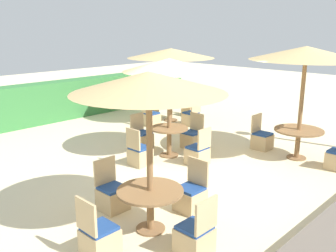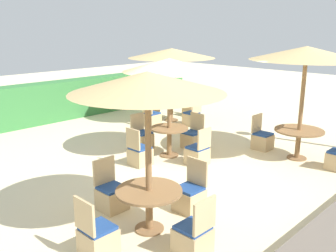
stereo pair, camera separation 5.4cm
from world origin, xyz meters
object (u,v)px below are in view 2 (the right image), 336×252
at_px(patio_chair_back_right_west, 152,118).
at_px(patio_chair_center_south, 198,154).
at_px(parasol_center, 169,65).
at_px(patio_chair_back_right_east, 191,109).
at_px(patio_chair_back_right_north, 151,109).
at_px(patio_chair_center_east, 192,138).
at_px(parasol_front_right, 306,54).
at_px(round_table_front_left, 149,198).
at_px(patio_chair_front_left_west, 97,238).
at_px(round_table_back_right, 171,104).
at_px(patio_chair_front_left_east, 190,197).
at_px(round_table_center, 169,134).
at_px(parasol_back_right, 172,53).
at_px(patio_chair_back_right_south, 192,118).
at_px(patio_chair_center_west, 140,154).
at_px(patio_chair_front_left_north, 111,196).
at_px(patio_chair_center_north, 142,138).
at_px(round_table_front_right, 299,135).
at_px(patio_chair_front_right_north, 262,140).
at_px(parasol_front_left, 147,83).
at_px(patio_chair_front_left_south, 193,238).

relative_size(patio_chair_back_right_west, patio_chair_center_south, 1.00).
bearing_deg(parasol_center, patio_chair_back_right_east, 33.87).
height_order(patio_chair_back_right_north, patio_chair_center_east, same).
xyz_separation_m(parasol_front_right, round_table_front_left, (-4.92, 0.16, -2.05)).
bearing_deg(patio_chair_front_left_west, round_table_back_right, 126.23).
height_order(patio_chair_back_right_west, patio_chair_front_left_east, same).
distance_m(parasol_front_right, round_table_center, 3.81).
height_order(parasol_back_right, patio_chair_back_right_south, parasol_back_right).
distance_m(patio_chair_center_west, patio_chair_front_left_north, 2.27).
height_order(round_table_front_left, patio_chair_front_left_east, patio_chair_front_left_east).
height_order(round_table_back_right, patio_chair_center_east, patio_chair_center_east).
xyz_separation_m(patio_chair_center_north, patio_chair_front_left_east, (-1.81, -3.31, 0.00)).
bearing_deg(patio_chair_center_north, patio_chair_center_east, 134.97).
bearing_deg(parasol_center, patio_chair_center_north, 92.35).
distance_m(parasol_center, patio_chair_front_left_north, 3.71).
relative_size(parasol_front_right, patio_chair_back_right_north, 2.99).
height_order(parasol_center, patio_chair_center_west, parasol_center).
bearing_deg(patio_chair_center_east, patio_chair_front_left_east, 129.99).
bearing_deg(parasol_front_right, patio_chair_back_right_south, 81.04).
bearing_deg(round_table_front_right, patio_chair_center_west, 140.81).
height_order(round_table_front_right, patio_chair_back_right_west, patio_chair_back_right_west).
bearing_deg(parasol_front_right, round_table_back_right, 82.86).
xyz_separation_m(patio_chair_back_right_north, round_table_front_left, (-5.51, -5.85, 0.29)).
height_order(patio_chair_front_right_north, round_table_front_left, patio_chair_front_right_north).
height_order(patio_chair_center_east, patio_chair_center_south, same).
bearing_deg(round_table_back_right, patio_chair_center_west, -146.04).
bearing_deg(round_table_front_right, round_table_center, 130.61).
bearing_deg(round_table_back_right, patio_chair_front_left_west, -143.77).
xyz_separation_m(patio_chair_back_right_north, patio_chair_front_left_west, (-6.51, -5.82, 0.00)).
xyz_separation_m(patio_chair_front_right_north, round_table_back_right, (0.57, 3.95, 0.32)).
distance_m(round_table_center, patio_chair_center_south, 0.98).
relative_size(patio_chair_front_right_north, patio_chair_back_right_north, 1.00).
bearing_deg(patio_chair_back_right_south, patio_chair_back_right_east, 42.44).
xyz_separation_m(patio_chair_front_right_north, patio_chair_back_right_west, (-0.40, 3.93, 0.00)).
distance_m(parasol_front_right, patio_chair_center_east, 3.60).
height_order(round_table_center, parasol_front_left, parasol_front_left).
relative_size(patio_chair_front_right_north, patio_chair_front_left_west, 1.00).
relative_size(patio_chair_back_right_east, patio_chair_front_left_north, 1.00).
xyz_separation_m(patio_chair_front_right_north, patio_chair_front_left_north, (-4.97, 0.14, 0.00)).
bearing_deg(round_table_center, patio_chair_center_south, -88.42).
distance_m(round_table_center, patio_chair_front_left_south, 4.32).
xyz_separation_m(parasol_back_right, round_table_front_left, (-5.54, -4.82, -1.78)).
height_order(patio_chair_back_right_west, patio_chair_center_west, same).
distance_m(patio_chair_center_east, patio_chair_front_left_west, 5.27).
height_order(parasol_front_right, patio_chair_front_right_north, parasol_front_right).
bearing_deg(patio_chair_center_east, patio_chair_center_south, 136.34).
bearing_deg(parasol_back_right, patio_chair_back_right_west, -179.02).
bearing_deg(patio_chair_back_right_south, round_table_front_left, -145.08).
height_order(parasol_front_right, patio_chair_center_east, parasol_front_right).
bearing_deg(patio_chair_front_left_east, patio_chair_front_left_south, 133.39).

